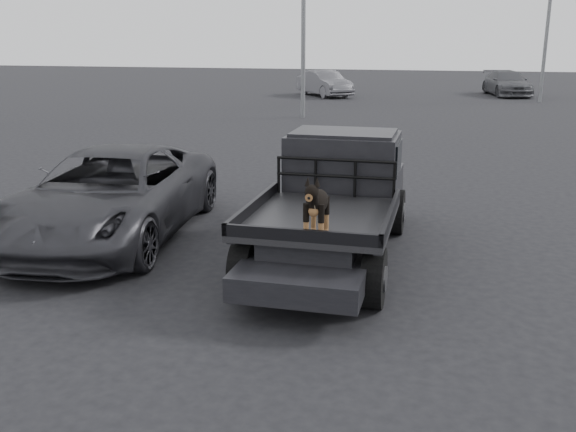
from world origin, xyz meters
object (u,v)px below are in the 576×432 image
(dog, at_px, (317,207))
(parked_suv, at_px, (111,195))
(flatbed_ute, at_px, (332,229))
(distant_car_b, at_px, (507,83))
(distant_car_a, at_px, (325,83))

(dog, distance_m, parked_suv, 4.39)
(flatbed_ute, height_order, parked_suv, parked_suv)
(dog, bearing_deg, distant_car_b, 81.86)
(dog, relative_size, distant_car_a, 0.17)
(flatbed_ute, relative_size, distant_car_a, 1.26)
(dog, bearing_deg, distant_car_a, 100.66)
(flatbed_ute, relative_size, distant_car_b, 1.13)
(flatbed_ute, xyz_separation_m, distant_car_b, (4.71, 30.05, 0.23))
(parked_suv, bearing_deg, distant_car_b, 68.53)
(distant_car_b, bearing_deg, flatbed_ute, -110.58)
(distant_car_a, bearing_deg, distant_car_b, -22.05)
(dog, relative_size, parked_suv, 0.14)
(distant_car_a, bearing_deg, flatbed_ute, -116.98)
(flatbed_ute, relative_size, dog, 7.30)
(flatbed_ute, bearing_deg, dog, -85.71)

